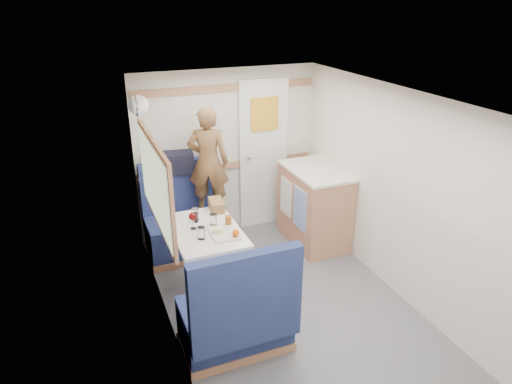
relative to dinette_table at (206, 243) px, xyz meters
name	(u,v)px	position (x,y,z in m)	size (l,w,h in m)	color
floor	(314,340)	(0.65, -1.00, -0.57)	(4.50, 4.50, 0.00)	#515156
ceiling	(328,112)	(0.65, -1.00, 1.43)	(4.50, 4.50, 0.00)	silver
wall_back	(228,153)	(0.65, 1.25, 0.43)	(2.20, 0.02, 2.00)	silver
wall_left	(181,268)	(-0.45, -1.00, 0.43)	(0.02, 4.50, 2.00)	silver
wall_right	(433,215)	(1.75, -1.00, 0.43)	(0.02, 4.50, 2.00)	silver
oak_trim_low	(229,166)	(0.65, 1.23, 0.28)	(2.15, 0.02, 0.08)	#AF6E4F
oak_trim_high	(227,88)	(0.65, 1.23, 1.21)	(2.15, 0.02, 0.08)	#AF6E4F
side_window	(155,183)	(-0.43, 0.00, 0.68)	(0.04, 1.30, 0.72)	#A5B398
rear_door	(263,152)	(1.10, 1.22, 0.41)	(0.62, 0.12, 1.86)	white
dinette_table	(206,243)	(0.00, 0.00, 0.00)	(0.62, 0.92, 0.72)	white
bench_far	(186,228)	(0.00, 0.86, -0.27)	(0.90, 0.59, 1.05)	#171D4A
bench_near	(237,321)	(0.00, -0.86, -0.27)	(0.90, 0.59, 1.05)	#171D4A
ledge	(177,173)	(0.00, 1.12, 0.31)	(0.90, 0.14, 0.04)	#AF6E4F
dome_light	(138,105)	(-0.39, 0.85, 1.18)	(0.20, 0.20, 0.20)	white
galley_counter	(314,206)	(1.47, 0.55, -0.10)	(0.57, 0.92, 0.92)	#AF6E4F
person	(208,162)	(0.29, 0.86, 0.50)	(0.45, 0.29, 1.23)	brown
duffel_bag	(172,163)	(-0.06, 1.12, 0.45)	(0.48, 0.23, 0.23)	black
tray	(224,233)	(0.13, -0.16, 0.16)	(0.25, 0.32, 0.02)	silver
orange_fruit	(236,233)	(0.21, -0.27, 0.21)	(0.07, 0.07, 0.07)	#E44B0A
cheese_block	(218,231)	(0.08, -0.13, 0.19)	(0.10, 0.06, 0.03)	#D8D27C
wine_glass	(193,217)	(-0.10, 0.05, 0.28)	(0.08, 0.08, 0.17)	white
tumbler_left	(201,233)	(-0.08, -0.16, 0.21)	(0.07, 0.07, 0.11)	white
tumbler_mid	(195,214)	(-0.04, 0.22, 0.21)	(0.07, 0.07, 0.12)	white
tumbler_right	(213,220)	(0.10, 0.06, 0.21)	(0.07, 0.07, 0.11)	white
beer_glass	(228,221)	(0.22, -0.01, 0.20)	(0.06, 0.06, 0.10)	#8A5214
pepper_grinder	(196,217)	(-0.04, 0.17, 0.21)	(0.04, 0.04, 0.10)	black
bread_loaf	(216,205)	(0.22, 0.37, 0.21)	(0.13, 0.25, 0.10)	olive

